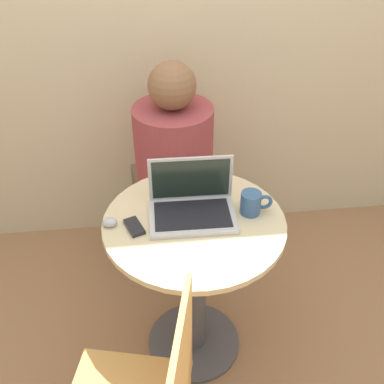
# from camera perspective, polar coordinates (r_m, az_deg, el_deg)

# --- Properties ---
(ground_plane) EXTENTS (12.00, 12.00, 0.00)m
(ground_plane) POSITION_cam_1_polar(r_m,az_deg,el_deg) (2.31, 0.23, -18.52)
(ground_plane) COLOR #9E704C
(back_wall) EXTENTS (7.00, 0.05, 2.60)m
(back_wall) POSITION_cam_1_polar(r_m,az_deg,el_deg) (2.34, -2.65, 21.82)
(back_wall) COLOR beige
(back_wall) RESTS_ON ground_plane
(round_table) EXTENTS (0.71, 0.71, 0.78)m
(round_table) POSITION_cam_1_polar(r_m,az_deg,el_deg) (1.91, 0.26, -9.54)
(round_table) COLOR #4C4C51
(round_table) RESTS_ON ground_plane
(laptop) EXTENTS (0.33, 0.23, 0.21)m
(laptop) POSITION_cam_1_polar(r_m,az_deg,el_deg) (1.74, -0.06, -1.57)
(laptop) COLOR #B7B7BC
(laptop) RESTS_ON round_table
(cell_phone) EXTENTS (0.08, 0.11, 0.02)m
(cell_phone) POSITION_cam_1_polar(r_m,az_deg,el_deg) (1.71, -7.35, -4.39)
(cell_phone) COLOR black
(cell_phone) RESTS_ON round_table
(computer_mouse) EXTENTS (0.06, 0.04, 0.03)m
(computer_mouse) POSITION_cam_1_polar(r_m,az_deg,el_deg) (1.73, -10.40, -3.79)
(computer_mouse) COLOR #B2B2B7
(computer_mouse) RESTS_ON round_table
(coffee_cup) EXTENTS (0.13, 0.08, 0.09)m
(coffee_cup) POSITION_cam_1_polar(r_m,az_deg,el_deg) (1.76, 7.62, -1.38)
(coffee_cup) COLOR #335684
(coffee_cup) RESTS_ON round_table
(person_seated) EXTENTS (0.44, 0.62, 1.19)m
(person_seated) POSITION_cam_1_polar(r_m,az_deg,el_deg) (2.43, -2.55, 1.07)
(person_seated) COLOR brown
(person_seated) RESTS_ON ground_plane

